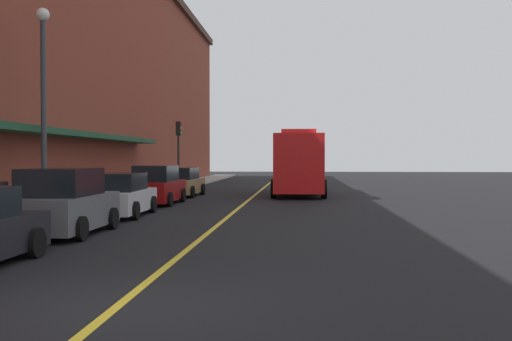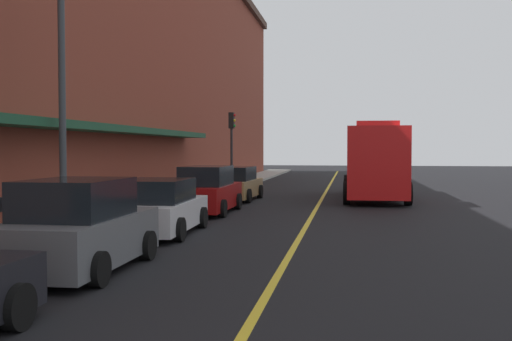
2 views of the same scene
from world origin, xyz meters
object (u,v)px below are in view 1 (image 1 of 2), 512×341
Objects in this scene: fire_truck at (299,165)px; street_lamp_left at (43,89)px; traffic_light_near at (179,142)px; parked_car_4 at (181,183)px; parked_car_3 at (157,186)px; parking_meter_1 at (4,197)px; parking_meter_0 at (138,179)px; parked_car_2 at (118,196)px; parked_car_1 at (64,204)px.

street_lamp_left reaches higher than fire_truck.
traffic_light_near is (0.66, 18.56, -1.24)m from street_lamp_left.
street_lamp_left is at bearing 173.15° from parked_car_4.
fire_truck reaches higher than parked_car_3.
parking_meter_0 is at bearing 90.00° from parking_meter_1.
street_lamp_left is at bearing 130.96° from parked_car_2.
parked_car_4 is 6.34m from traffic_light_near.
traffic_light_near is (0.06, 9.34, 2.10)m from parking_meter_0.
street_lamp_left is 18.62m from traffic_light_near.
fire_truck reaches higher than parking_meter_0.
parked_car_3 is 1.06× the size of traffic_light_near.
parked_car_3 is (-0.02, 10.65, -0.02)m from parked_car_1.
parked_car_1 is 0.94× the size of parked_car_2.
parked_car_4 reaches higher than parked_car_2.
parked_car_2 is 0.64× the size of street_lamp_left.
parking_meter_0 is 13.03m from parking_meter_1.
fire_truck is 9.59m from parking_meter_0.
traffic_light_near is (-1.38, 21.90, 2.31)m from parked_car_1.
parked_car_3 reaches higher than parked_car_4.
parking_meter_0 is 0.31× the size of traffic_light_near.
parked_car_1 is at bearing -19.77° from fire_truck.
traffic_light_near is at bearing 3.21° from parked_car_1.
traffic_light_near is (-7.76, 3.84, 1.44)m from fire_truck.
parked_car_1 is 19.17m from fire_truck.
traffic_light_near is at bearing 15.35° from parked_car_4.
traffic_light_near reaches higher than parked_car_3.
parking_meter_1 is 22.47m from traffic_light_near.
fire_truck is (6.38, 18.06, 0.87)m from parked_car_1.
parked_car_4 is 3.41× the size of parking_meter_0.
fire_truck is at bearing -19.85° from parked_car_1.
parked_car_1 is at bearing -83.44° from parking_meter_0.
traffic_light_near reaches higher than parked_car_4.
parked_car_1 is 12.64m from parking_meter_0.
parked_car_2 is 0.97× the size of parked_car_3.
street_lamp_left is at bearing -30.09° from fire_truck.
parked_car_2 is at bearing -178.29° from parked_car_4.
parked_car_3 is 11.57m from traffic_light_near.
parked_car_2 is 11.06m from parked_car_4.
traffic_light_near is at bearing 89.62° from parking_meter_0.
parked_car_4 is 1.05× the size of traffic_light_near.
parked_car_4 reaches higher than parking_meter_1.
parked_car_1 is 0.92× the size of parked_car_3.
parked_car_1 is at bearing -179.67° from parked_car_3.
street_lamp_left reaches higher than traffic_light_near.
traffic_light_near is at bearing 7.10° from parked_car_3.
traffic_light_near reaches higher than parked_car_1.
parked_car_4 is at bearing -2.04° from parked_car_2.
parked_car_3 is at bearing -83.11° from traffic_light_near.
traffic_light_near is (0.06, 22.37, 2.10)m from parking_meter_1.
parked_car_3 is at bearing -53.35° from parking_meter_0.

